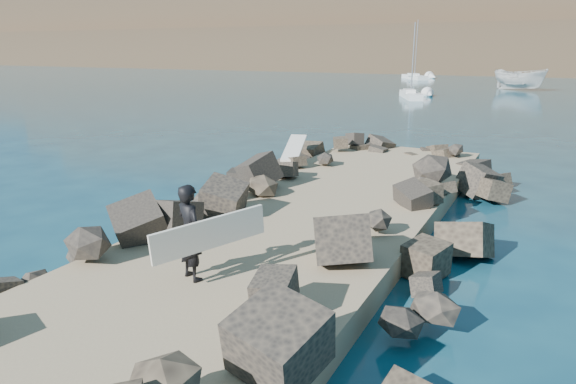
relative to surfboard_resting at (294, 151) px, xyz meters
name	(u,v)px	position (x,y,z in m)	size (l,w,h in m)	color
ground	(305,236)	(3.29, -5.92, -1.04)	(800.00, 800.00, 0.00)	#0F384C
jetty	(269,251)	(3.29, -7.92, -0.74)	(6.00, 26.00, 0.60)	#8C7759
riprap_left	(183,219)	(0.39, -7.42, -0.54)	(2.60, 22.00, 1.00)	black
riprap_right	(396,258)	(6.19, -7.42, -0.54)	(2.60, 22.00, 1.00)	black
surfboard_resting	(294,151)	(0.00, 0.00, 0.00)	(0.65, 2.59, 0.09)	white
boat_imported	(520,79)	(4.79, 51.65, 0.27)	(2.56, 6.79, 2.62)	silver
surfer_with_board	(193,233)	(3.08, -10.43, 0.51)	(1.44, 2.10, 1.89)	black
sailboat_e	(414,77)	(-12.28, 69.11, -0.70)	(5.88, 7.61, 9.52)	white
sailboat_a	(411,95)	(-4.24, 34.99, -0.70)	(3.76, 6.20, 7.55)	white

